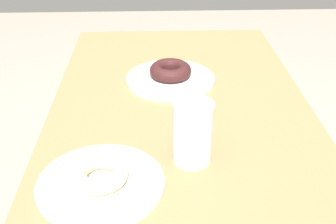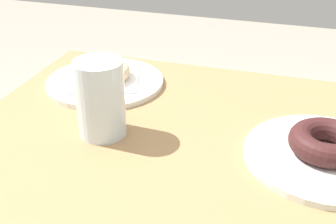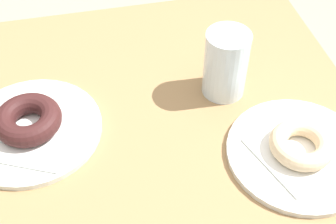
% 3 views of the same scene
% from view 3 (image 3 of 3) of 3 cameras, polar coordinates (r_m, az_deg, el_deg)
% --- Properties ---
extents(table, '(0.96, 0.62, 0.72)m').
position_cam_3_polar(table, '(0.88, -9.23, -4.25)').
color(table, '#9A754B').
rests_on(table, ground_plane).
extents(plate_chocolate_ring, '(0.24, 0.24, 0.01)m').
position_cam_3_polar(plate_chocolate_ring, '(0.80, -16.63, -2.13)').
color(plate_chocolate_ring, silver).
rests_on(plate_chocolate_ring, table).
extents(napkin_chocolate_ring, '(0.21, 0.21, 0.00)m').
position_cam_3_polar(napkin_chocolate_ring, '(0.80, -16.74, -1.82)').
color(napkin_chocolate_ring, white).
rests_on(napkin_chocolate_ring, plate_chocolate_ring).
extents(donut_chocolate_ring, '(0.11, 0.11, 0.04)m').
position_cam_3_polar(donut_chocolate_ring, '(0.78, -17.03, -0.90)').
color(donut_chocolate_ring, '#391A19').
rests_on(donut_chocolate_ring, napkin_chocolate_ring).
extents(plate_sugar_ring, '(0.23, 0.23, 0.01)m').
position_cam_3_polar(plate_sugar_ring, '(0.76, 15.94, -4.95)').
color(plate_sugar_ring, silver).
rests_on(plate_sugar_ring, table).
extents(napkin_sugar_ring, '(0.17, 0.17, 0.00)m').
position_cam_3_polar(napkin_sugar_ring, '(0.76, 16.05, -4.64)').
color(napkin_sugar_ring, white).
rests_on(napkin_sugar_ring, plate_sugar_ring).
extents(donut_sugar_ring, '(0.10, 0.10, 0.03)m').
position_cam_3_polar(donut_sugar_ring, '(0.75, 16.29, -3.89)').
color(donut_sugar_ring, beige).
rests_on(donut_sugar_ring, napkin_sugar_ring).
extents(water_glass, '(0.08, 0.08, 0.13)m').
position_cam_3_polar(water_glass, '(0.80, 7.20, 5.96)').
color(water_glass, silver).
rests_on(water_glass, table).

